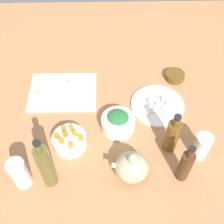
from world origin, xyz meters
TOP-DOWN VIEW (x-y plane):
  - tabletop at (0.00, 0.00)cm, footprint 190.00×190.00cm
  - cutting_board at (23.74, -16.34)cm, footprint 32.43×24.42cm
  - plate_tofu at (-21.59, -6.96)cm, footprint 25.09×25.09cm
  - bowl_greens at (-2.58, 4.81)cm, footprint 14.85×14.85cm
  - bowl_carrots at (18.16, 13.36)cm, footprint 14.32×14.32cm
  - bowl_small_side at (-32.34, -24.84)cm, footprint 9.55×9.55cm
  - teapot at (-6.98, 27.49)cm, footprint 15.06×12.64cm
  - bottle_0 at (-26.89, 28.64)cm, footprint 4.86×4.86cm
  - bottle_1 at (24.46, 29.74)cm, footprint 5.37×5.37cm
  - bottle_2 at (-23.98, 15.26)cm, footprint 5.68×5.68cm
  - drinking_glass_0 at (35.20, 29.91)cm, footprint 6.80×6.80cm
  - drinking_glass_1 at (-35.82, 19.03)cm, footprint 6.54×6.54cm
  - carrot_cube_0 at (16.80, 17.73)cm, footprint 1.88×1.88cm
  - carrot_cube_1 at (19.39, 12.41)cm, footprint 2.54×2.54cm
  - carrot_cube_2 at (15.59, 12.10)cm, footprint 2.48×2.48cm
  - carrot_cube_3 at (20.49, 9.47)cm, footprint 1.83×1.83cm
  - carrot_cube_4 at (20.82, 15.59)cm, footprint 2.19×2.19cm
  - carrot_cube_5 at (13.03, 14.32)cm, footprint 2.10×2.10cm
  - carrot_cube_6 at (23.07, 13.10)cm, footprint 2.54×2.54cm
  - carrot_cube_7 at (17.28, 9.19)cm, footprint 2.31×2.31cm
  - chopped_greens_mound at (-2.58, 4.81)cm, footprint 10.79×10.32cm
  - tofu_cube_0 at (-18.05, -7.42)cm, footprint 2.89×2.89cm
  - tofu_cube_1 at (-24.76, -8.87)cm, footprint 2.40×2.40cm
  - tofu_cube_2 at (-24.02, -2.43)cm, footprint 3.04×3.04cm
  - tofu_cube_3 at (-18.55, -2.49)cm, footprint 2.49×2.49cm
  - tofu_cube_4 at (-21.46, -5.20)cm, footprint 3.11×3.11cm
  - tofu_cube_5 at (-26.41, -5.57)cm, footprint 3.03×3.03cm
  - dumpling_0 at (35.22, -14.17)cm, footprint 5.03×5.46cm
  - dumpling_1 at (20.52, -20.87)cm, footprint 5.71×5.81cm
  - dumpling_2 at (19.89, -13.21)cm, footprint 4.19×4.61cm

SIDE VIEW (x-z plane):
  - tabletop at x=0.00cm, z-range 0.00..3.00cm
  - cutting_board at x=23.74cm, z-range 3.00..4.00cm
  - plate_tofu at x=-21.59cm, z-range 3.00..4.20cm
  - bowl_small_side at x=-32.34cm, z-range 3.00..6.36cm
  - dumpling_0 at x=35.22cm, z-range 4.00..6.02cm
  - dumpling_2 at x=19.89cm, z-range 4.00..6.03cm
  - tofu_cube_0 at x=-18.05cm, z-range 4.20..6.40cm
  - tofu_cube_1 at x=-24.76cm, z-range 4.20..6.40cm
  - tofu_cube_2 at x=-24.02cm, z-range 4.20..6.40cm
  - tofu_cube_3 at x=-18.55cm, z-range 4.20..6.40cm
  - tofu_cube_4 at x=-21.46cm, z-range 4.20..6.40cm
  - tofu_cube_5 at x=-26.41cm, z-range 4.20..6.40cm
  - dumpling_1 at x=20.52cm, z-range 4.00..6.91cm
  - bowl_carrots at x=18.16cm, z-range 3.00..8.67cm
  - bowl_greens at x=-2.58cm, z-range 3.00..9.14cm
  - teapot at x=-6.98cm, z-range 1.52..16.57cm
  - drinking_glass_1 at x=-35.82cm, z-range 3.00..15.61cm
  - carrot_cube_0 at x=16.80cm, z-range 8.67..10.47cm
  - carrot_cube_1 at x=19.39cm, z-range 8.67..10.47cm
  - carrot_cube_2 at x=15.59cm, z-range 8.67..10.47cm
  - carrot_cube_3 at x=20.49cm, z-range 8.67..10.47cm
  - carrot_cube_4 at x=20.82cm, z-range 8.67..10.47cm
  - carrot_cube_5 at x=13.03cm, z-range 8.67..10.47cm
  - carrot_cube_6 at x=23.07cm, z-range 8.67..10.47cm
  - carrot_cube_7 at x=17.28cm, z-range 8.67..10.47cm
  - drinking_glass_0 at x=35.20cm, z-range 3.00..17.57cm
  - chopped_greens_mound at x=-2.58cm, z-range 9.14..12.25cm
  - bottle_0 at x=-26.89cm, z-range 0.96..22.69cm
  - bottle_2 at x=-23.98cm, z-range 1.01..22.73cm
  - bottle_1 at x=24.46cm, z-range 0.93..29.96cm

